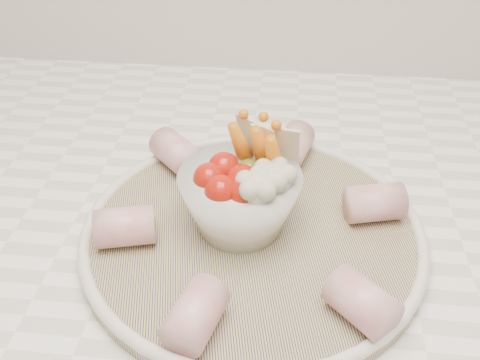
# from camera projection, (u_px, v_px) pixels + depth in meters

# --- Properties ---
(serving_platter) EXTENTS (0.40, 0.40, 0.02)m
(serving_platter) POSITION_uv_depth(u_px,v_px,m) (253.00, 232.00, 0.53)
(serving_platter) COLOR navy
(serving_platter) RESTS_ON kitchen_counter
(veggie_bowl) EXTENTS (0.12, 0.12, 0.11)m
(veggie_bowl) POSITION_uv_depth(u_px,v_px,m) (242.00, 194.00, 0.51)
(veggie_bowl) COLOR silver
(veggie_bowl) RESTS_ON serving_platter
(cured_meat_rolls) EXTENTS (0.30, 0.31, 0.04)m
(cured_meat_rolls) POSITION_uv_depth(u_px,v_px,m) (253.00, 214.00, 0.52)
(cured_meat_rolls) COLOR #C25867
(cured_meat_rolls) RESTS_ON serving_platter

